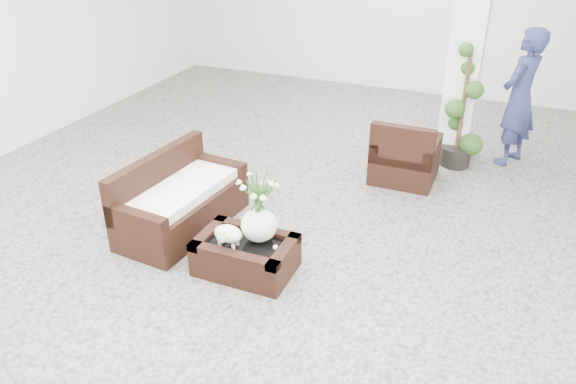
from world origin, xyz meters
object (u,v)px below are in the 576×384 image
at_px(coffee_table, 246,256).
at_px(loveseat, 181,194).
at_px(topiary, 463,108).
at_px(armchair, 406,149).

bearing_deg(coffee_table, loveseat, 155.42).
height_order(coffee_table, loveseat, loveseat).
xyz_separation_m(coffee_table, topiary, (1.48, 3.21, 0.64)).
bearing_deg(coffee_table, armchair, 69.64).
bearing_deg(coffee_table, topiary, 65.23).
xyz_separation_m(coffee_table, loveseat, (-0.98, 0.45, 0.24)).
bearing_deg(armchair, coffee_table, 69.80).
bearing_deg(loveseat, armchair, -37.26).
distance_m(coffee_table, loveseat, 1.10).
relative_size(coffee_table, loveseat, 0.60).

